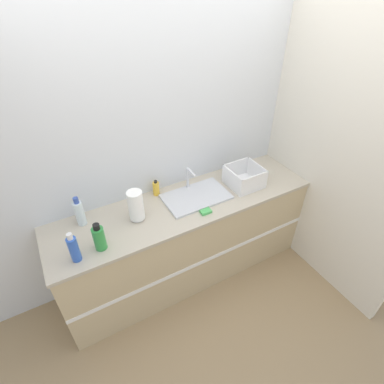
{
  "coord_description": "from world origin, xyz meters",
  "views": [
    {
      "loc": [
        -0.94,
        -1.49,
        2.56
      ],
      "look_at": [
        0.05,
        0.27,
        1.03
      ],
      "focal_mm": 28.0,
      "sensor_mm": 36.0,
      "label": 1
    }
  ],
  "objects_px": {
    "bottle_blue": "(74,249)",
    "soap_dispenser": "(156,188)",
    "paper_towel_roll": "(136,206)",
    "dish_rack": "(244,178)",
    "sink": "(196,196)",
    "bottle_green": "(99,238)",
    "bottle_clear": "(80,213)"
  },
  "relations": [
    {
      "from": "paper_towel_roll",
      "to": "dish_rack",
      "type": "xyz_separation_m",
      "value": [
        1.05,
        -0.04,
        -0.07
      ]
    },
    {
      "from": "bottle_green",
      "to": "soap_dispenser",
      "type": "height_order",
      "value": "bottle_green"
    },
    {
      "from": "bottle_blue",
      "to": "bottle_clear",
      "type": "relative_size",
      "value": 0.95
    },
    {
      "from": "paper_towel_roll",
      "to": "bottle_clear",
      "type": "height_order",
      "value": "paper_towel_roll"
    },
    {
      "from": "dish_rack",
      "to": "bottle_blue",
      "type": "distance_m",
      "value": 1.58
    },
    {
      "from": "bottle_clear",
      "to": "sink",
      "type": "bearing_deg",
      "value": -8.58
    },
    {
      "from": "paper_towel_roll",
      "to": "bottle_blue",
      "type": "xyz_separation_m",
      "value": [
        -0.53,
        -0.2,
        -0.03
      ]
    },
    {
      "from": "sink",
      "to": "bottle_clear",
      "type": "distance_m",
      "value": 0.98
    },
    {
      "from": "bottle_blue",
      "to": "soap_dispenser",
      "type": "height_order",
      "value": "bottle_blue"
    },
    {
      "from": "paper_towel_roll",
      "to": "dish_rack",
      "type": "height_order",
      "value": "paper_towel_roll"
    },
    {
      "from": "sink",
      "to": "bottle_blue",
      "type": "xyz_separation_m",
      "value": [
        -1.08,
        -0.21,
        0.09
      ]
    },
    {
      "from": "soap_dispenser",
      "to": "paper_towel_roll",
      "type": "bearing_deg",
      "value": -139.79
    },
    {
      "from": "paper_towel_roll",
      "to": "bottle_blue",
      "type": "relative_size",
      "value": 1.08
    },
    {
      "from": "bottle_blue",
      "to": "bottle_clear",
      "type": "distance_m",
      "value": 0.37
    },
    {
      "from": "paper_towel_roll",
      "to": "bottle_blue",
      "type": "distance_m",
      "value": 0.56
    },
    {
      "from": "sink",
      "to": "bottle_green",
      "type": "xyz_separation_m",
      "value": [
        -0.9,
        -0.18,
        0.08
      ]
    },
    {
      "from": "sink",
      "to": "dish_rack",
      "type": "relative_size",
      "value": 1.93
    },
    {
      "from": "paper_towel_roll",
      "to": "bottle_green",
      "type": "height_order",
      "value": "paper_towel_roll"
    },
    {
      "from": "paper_towel_roll",
      "to": "soap_dispenser",
      "type": "distance_m",
      "value": 0.36
    },
    {
      "from": "dish_rack",
      "to": "bottle_green",
      "type": "relative_size",
      "value": 1.3
    },
    {
      "from": "sink",
      "to": "paper_towel_roll",
      "type": "distance_m",
      "value": 0.57
    },
    {
      "from": "bottle_blue",
      "to": "soap_dispenser",
      "type": "relative_size",
      "value": 1.67
    },
    {
      "from": "paper_towel_roll",
      "to": "soap_dispenser",
      "type": "bearing_deg",
      "value": 40.21
    },
    {
      "from": "dish_rack",
      "to": "bottle_clear",
      "type": "relative_size",
      "value": 1.14
    },
    {
      "from": "bottle_green",
      "to": "soap_dispenser",
      "type": "bearing_deg",
      "value": 32.83
    },
    {
      "from": "dish_rack",
      "to": "bottle_clear",
      "type": "xyz_separation_m",
      "value": [
        -1.45,
        0.19,
        0.05
      ]
    },
    {
      "from": "sink",
      "to": "paper_towel_roll",
      "type": "height_order",
      "value": "paper_towel_roll"
    },
    {
      "from": "bottle_blue",
      "to": "soap_dispenser",
      "type": "distance_m",
      "value": 0.9
    },
    {
      "from": "dish_rack",
      "to": "bottle_blue",
      "type": "height_order",
      "value": "bottle_blue"
    },
    {
      "from": "soap_dispenser",
      "to": "bottle_clear",
      "type": "bearing_deg",
      "value": -174.38
    },
    {
      "from": "paper_towel_roll",
      "to": "bottle_clear",
      "type": "bearing_deg",
      "value": 158.58
    },
    {
      "from": "bottle_green",
      "to": "bottle_blue",
      "type": "bearing_deg",
      "value": -171.79
    }
  ]
}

